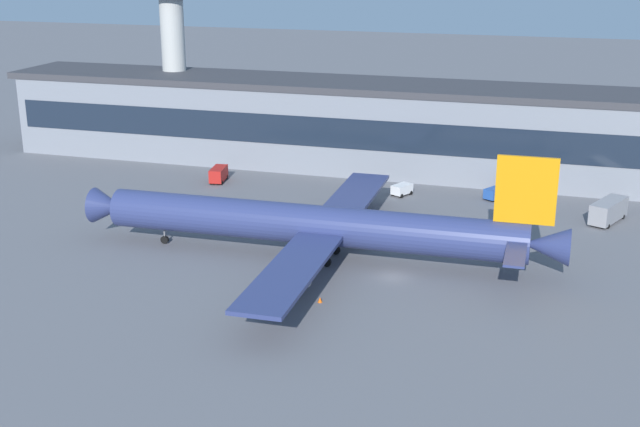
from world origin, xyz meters
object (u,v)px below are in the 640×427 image
(fuel_truck, at_px, (608,210))
(belt_loader, at_px, (500,191))
(control_tower, at_px, (173,38))
(baggage_tug, at_px, (402,189))
(crew_van, at_px, (218,174))
(airliner, at_px, (318,225))
(traffic_cone_0, at_px, (320,300))

(fuel_truck, bearing_deg, belt_loader, 153.57)
(control_tower, height_order, fuel_truck, control_tower)
(baggage_tug, height_order, belt_loader, belt_loader)
(baggage_tug, height_order, crew_van, crew_van)
(airliner, distance_m, belt_loader, 41.13)
(belt_loader, bearing_deg, control_tower, 166.31)
(control_tower, relative_size, fuel_truck, 4.11)
(crew_van, bearing_deg, control_tower, 130.82)
(fuel_truck, xyz_separation_m, crew_van, (-64.90, 3.77, -0.42))
(control_tower, xyz_separation_m, traffic_cone_0, (49.87, -65.05, -22.02))
(fuel_truck, height_order, crew_van, fuel_truck)
(fuel_truck, distance_m, traffic_cone_0, 52.30)
(control_tower, bearing_deg, crew_van, -49.18)
(airliner, bearing_deg, fuel_truck, 36.19)
(baggage_tug, bearing_deg, airliner, -98.40)
(crew_van, bearing_deg, fuel_truck, -3.32)
(airliner, xyz_separation_m, control_tower, (-45.52, 51.55, 17.65))
(baggage_tug, bearing_deg, control_tower, 158.88)
(crew_van, bearing_deg, airliner, -48.14)
(fuel_truck, distance_m, belt_loader, 18.59)
(fuel_truck, xyz_separation_m, traffic_cone_0, (-32.82, -40.70, -1.55))
(traffic_cone_0, bearing_deg, baggage_tug, 89.50)
(belt_loader, height_order, crew_van, crew_van)
(baggage_tug, height_order, traffic_cone_0, baggage_tug)
(belt_loader, relative_size, crew_van, 1.20)
(airliner, xyz_separation_m, baggage_tug, (4.75, 32.13, -3.63))
(baggage_tug, relative_size, traffic_cone_0, 6.18)
(control_tower, relative_size, traffic_cone_0, 54.48)
(airliner, bearing_deg, control_tower, 131.45)
(belt_loader, bearing_deg, fuel_truck, -26.43)
(fuel_truck, bearing_deg, control_tower, 163.59)
(baggage_tug, xyz_separation_m, traffic_cone_0, (-0.40, -45.63, -0.75))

